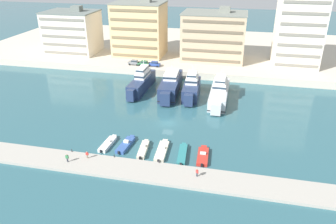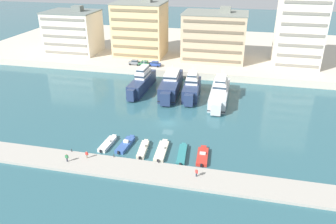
# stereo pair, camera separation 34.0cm
# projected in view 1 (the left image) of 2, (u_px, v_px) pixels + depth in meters

# --- Properties ---
(ground_plane) EXTENTS (400.00, 400.00, 0.00)m
(ground_plane) POSITION_uv_depth(u_px,v_px,m) (168.00, 123.00, 79.32)
(ground_plane) COLOR #2D5B66
(quay_promenade) EXTENTS (180.00, 70.00, 2.32)m
(quay_promenade) POSITION_uv_depth(u_px,v_px,m) (203.00, 49.00, 138.17)
(quay_promenade) COLOR beige
(quay_promenade) RESTS_ON ground
(pier_dock) EXTENTS (120.00, 6.31, 0.57)m
(pier_dock) POSITION_uv_depth(u_px,v_px,m) (144.00, 171.00, 61.05)
(pier_dock) COLOR #A8A399
(pier_dock) RESTS_ON ground
(yacht_navy_far_left) EXTENTS (4.26, 19.86, 8.65)m
(yacht_navy_far_left) POSITION_uv_depth(u_px,v_px,m) (142.00, 82.00, 98.05)
(yacht_navy_far_left) COLOR navy
(yacht_navy_far_left) RESTS_ON ground
(yacht_navy_left) EXTENTS (6.20, 21.87, 7.57)m
(yacht_navy_left) POSITION_uv_depth(u_px,v_px,m) (171.00, 85.00, 96.31)
(yacht_navy_left) COLOR navy
(yacht_navy_left) RESTS_ON ground
(yacht_navy_mid_left) EXTENTS (5.09, 16.55, 8.54)m
(yacht_navy_mid_left) POSITION_uv_depth(u_px,v_px,m) (191.00, 88.00, 93.76)
(yacht_navy_mid_left) COLOR navy
(yacht_navy_mid_left) RESTS_ON ground
(yacht_silver_center_left) EXTENTS (4.70, 21.65, 8.03)m
(yacht_silver_center_left) POSITION_uv_depth(u_px,v_px,m) (219.00, 92.00, 91.39)
(yacht_silver_center_left) COLOR silver
(yacht_silver_center_left) RESTS_ON ground
(motorboat_white_far_left) EXTENTS (2.05, 7.11, 1.08)m
(motorboat_white_far_left) POSITION_uv_depth(u_px,v_px,m) (108.00, 144.00, 69.88)
(motorboat_white_far_left) COLOR white
(motorboat_white_far_left) RESTS_ON ground
(motorboat_blue_left) EXTENTS (2.42, 7.51, 1.29)m
(motorboat_blue_left) POSITION_uv_depth(u_px,v_px,m) (126.00, 144.00, 69.54)
(motorboat_blue_left) COLOR #33569E
(motorboat_blue_left) RESTS_ON ground
(motorboat_cream_mid_left) EXTENTS (2.11, 7.26, 1.35)m
(motorboat_cream_mid_left) POSITION_uv_depth(u_px,v_px,m) (143.00, 149.00, 67.76)
(motorboat_cream_mid_left) COLOR beige
(motorboat_cream_mid_left) RESTS_ON ground
(motorboat_cream_center_left) EXTENTS (2.40, 8.44, 1.08)m
(motorboat_cream_center_left) POSITION_uv_depth(u_px,v_px,m) (162.00, 151.00, 67.40)
(motorboat_cream_center_left) COLOR beige
(motorboat_cream_center_left) RESTS_ON ground
(motorboat_teal_center) EXTENTS (2.22, 8.05, 0.84)m
(motorboat_teal_center) POSITION_uv_depth(u_px,v_px,m) (182.00, 154.00, 66.15)
(motorboat_teal_center) COLOR teal
(motorboat_teal_center) RESTS_ON ground
(motorboat_red_center_right) EXTENTS (2.47, 7.36, 1.06)m
(motorboat_red_center_right) POSITION_uv_depth(u_px,v_px,m) (203.00, 156.00, 65.60)
(motorboat_red_center_right) COLOR red
(motorboat_red_center_right) RESTS_ON ground
(car_grey_far_left) EXTENTS (4.13, 1.98, 1.80)m
(car_grey_far_left) POSITION_uv_depth(u_px,v_px,m) (134.00, 62.00, 113.77)
(car_grey_far_left) COLOR slate
(car_grey_far_left) RESTS_ON quay_promenade
(car_green_left) EXTENTS (4.18, 2.08, 1.80)m
(car_green_left) POSITION_uv_depth(u_px,v_px,m) (144.00, 63.00, 112.84)
(car_green_left) COLOR #2D6642
(car_green_left) RESTS_ON quay_promenade
(car_blue_mid_left) EXTENTS (4.21, 2.15, 1.80)m
(car_blue_mid_left) POSITION_uv_depth(u_px,v_px,m) (154.00, 64.00, 112.24)
(car_blue_mid_left) COLOR #28428E
(car_blue_mid_left) RESTS_ON quay_promenade
(apartment_block_far_left) EXTENTS (19.24, 14.95, 17.65)m
(apartment_block_far_left) POSITION_uv_depth(u_px,v_px,m) (73.00, 32.00, 126.35)
(apartment_block_far_left) COLOR silver
(apartment_block_far_left) RESTS_ON quay_promenade
(apartment_block_left) EXTENTS (18.58, 14.70, 21.42)m
(apartment_block_left) POSITION_uv_depth(u_px,v_px,m) (140.00, 29.00, 121.82)
(apartment_block_left) COLOR #E0BC84
(apartment_block_left) RESTS_ON quay_promenade
(apartment_block_mid_left) EXTENTS (22.29, 15.10, 18.78)m
(apartment_block_mid_left) POSITION_uv_depth(u_px,v_px,m) (214.00, 36.00, 116.98)
(apartment_block_mid_left) COLOR #C6AD89
(apartment_block_mid_left) RESTS_ON quay_promenade
(apartment_block_center_left) EXTENTS (15.13, 13.78, 29.06)m
(apartment_block_center_left) POSITION_uv_depth(u_px,v_px,m) (299.00, 25.00, 108.73)
(apartment_block_center_left) COLOR silver
(apartment_block_center_left) RESTS_ON quay_promenade
(pedestrian_near_edge) EXTENTS (0.65, 0.31, 1.70)m
(pedestrian_near_edge) POSITION_uv_depth(u_px,v_px,m) (67.00, 157.00, 62.95)
(pedestrian_near_edge) COLOR #282D3D
(pedestrian_near_edge) RESTS_ON pier_dock
(pedestrian_mid_deck) EXTENTS (0.59, 0.27, 1.54)m
(pedestrian_mid_deck) POSITION_uv_depth(u_px,v_px,m) (87.00, 154.00, 64.13)
(pedestrian_mid_deck) COLOR #7A6B56
(pedestrian_mid_deck) RESTS_ON pier_dock
(pedestrian_far_side) EXTENTS (0.53, 0.43, 1.61)m
(pedestrian_far_side) POSITION_uv_depth(u_px,v_px,m) (197.00, 172.00, 58.78)
(pedestrian_far_side) COLOR #282D3D
(pedestrian_far_side) RESTS_ON pier_dock
(bollard_west) EXTENTS (0.20, 0.20, 0.61)m
(bollard_west) POSITION_uv_depth(u_px,v_px,m) (72.00, 150.00, 66.51)
(bollard_west) COLOR #2D2D33
(bollard_west) RESTS_ON pier_dock
(bollard_west_mid) EXTENTS (0.20, 0.20, 0.61)m
(bollard_west_mid) POSITION_uv_depth(u_px,v_px,m) (114.00, 156.00, 64.71)
(bollard_west_mid) COLOR #2D2D33
(bollard_west_mid) RESTS_ON pier_dock
(bollard_east_mid) EXTENTS (0.20, 0.20, 0.61)m
(bollard_east_mid) POSITION_uv_depth(u_px,v_px,m) (159.00, 161.00, 62.91)
(bollard_east_mid) COLOR #2D2D33
(bollard_east_mid) RESTS_ON pier_dock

